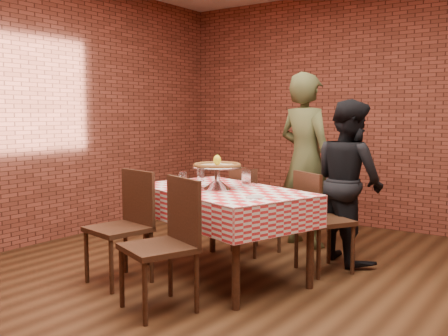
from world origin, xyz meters
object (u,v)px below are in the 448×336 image
Objects in this scene: chair_near_right at (158,246)px; diner_black at (349,181)px; chair_near_left at (118,228)px; chair_far_right at (324,222)px; pizza at (217,166)px; water_glass_left at (183,178)px; chair_far_left at (256,209)px; table at (222,233)px; diner_olive at (305,160)px; condiment_caddy at (250,177)px; water_glass_right at (201,176)px; pizza_stand at (217,178)px.

diner_black is at bearing 93.39° from chair_near_right.
diner_black is (1.30, 1.71, 0.30)m from chair_near_left.
chair_far_right is 0.55m from diner_black.
pizza reaches higher than water_glass_left.
chair_far_left is at bearing 67.55° from water_glass_left.
table is 3.75× the size of pizza.
pizza is at bearing -141.82° from table.
chair_far_left is (0.31, 0.76, -0.38)m from water_glass_left.
diner_black is (0.59, -0.28, -0.15)m from diner_olive.
table is 9.76× the size of condiment_caddy.
chair_near_right is at bearing 104.09° from diner_olive.
water_glass_right is 0.55m from condiment_caddy.
diner_olive is (0.56, 1.08, 0.10)m from water_glass_right.
chair_far_left is 0.48× the size of diner_olive.
pizza_stand is 3.87× the size of water_glass_right.
water_glass_right is 0.12× the size of chair_near_left.
pizza is 1.08m from chair_far_right.
pizza_stand reaches higher than chair_far_left.
diner_olive reaches higher than water_glass_right.
chair_far_left is at bearing 98.76° from pizza_stand.
diner_olive reaches higher than pizza_stand.
diner_black is at bearing 63.24° from chair_near_left.
chair_near_right is (0.08, -0.89, 0.09)m from table.
table is at bearing 57.60° from chair_near_left.
pizza is at bearing -10.00° from water_glass_left.
diner_olive is (-0.55, 0.73, 0.46)m from chair_far_right.
chair_far_right is 1.02m from diner_olive.
chair_far_right reaches higher than chair_far_left.
chair_far_left is (-0.13, 0.84, -0.52)m from pizza.
chair_far_left is at bearing 101.28° from table.
diner_black reaches higher than chair_far_left.
water_glass_right is 0.12× the size of chair_near_right.
water_glass_left is 0.12× the size of chair_near_left.
diner_olive is (0.59, 1.30, 0.10)m from water_glass_left.
water_glass_left is 0.78m from chair_near_left.
diner_olive is (0.14, 1.38, -0.04)m from pizza.
chair_far_right is (1.11, 0.35, -0.37)m from water_glass_right.
chair_far_left is (0.28, 0.54, -0.38)m from water_glass_right.
pizza_stand is 2.75× the size of condiment_caddy.
pizza is 0.97m from chair_near_left.
water_glass_left is (-0.48, 0.05, 0.44)m from table.
condiment_caddy reaches higher than table.
pizza is 1.34m from diner_black.
water_glass_right is at bearing 82.18° from water_glass_left.
water_glass_right is at bearing 135.33° from chair_near_right.
chair_near_left reaches higher than condiment_caddy.
chair_near_right is at bearing -82.52° from pizza.
diner_black reaches higher than pizza_stand.
pizza_stand is 1.33m from diner_black.
pizza is at bearing -101.70° from condiment_caddy.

